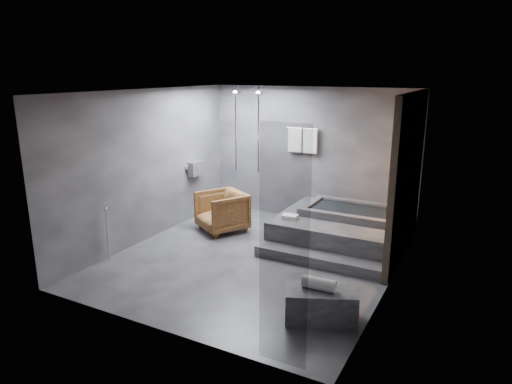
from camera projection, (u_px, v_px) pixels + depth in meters
The scene contains 7 objects.
room at pixel (283, 159), 7.39m from camera, with size 5.00×5.04×2.82m.
tub_deck at pixel (341, 229), 8.50m from camera, with size 2.20×2.00×0.50m, color #2F2F31.
tub_step at pixel (318, 260), 7.54m from camera, with size 2.20×0.36×0.18m, color #2F2F31.
concrete_bench at pixel (321, 304), 5.88m from camera, with size 0.91×0.50×0.41m, color #39393B.
driftwood_chair at pixel (222, 211), 9.08m from camera, with size 0.85×0.87×0.79m, color #402410.
rolled_towel at pixel (319, 284), 5.81m from camera, with size 0.16×0.16×0.44m, color silver.
deck_towel at pixel (290, 217), 8.30m from camera, with size 0.28×0.20×0.07m, color white.
Camera 1 is at (3.42, -6.39, 3.12)m, focal length 32.00 mm.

